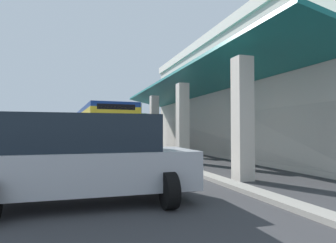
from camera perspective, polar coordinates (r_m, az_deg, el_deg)
The scene contains 8 objects.
ground at distance 20.08m, azimuth 9.56°, elevation -6.41°, with size 120.00×120.00×0.00m, color #38383A.
curb_strip at distance 17.17m, azimuth -3.11°, elevation -7.01°, with size 26.68×0.50×0.12m, color #9E998E.
plaza_building at distance 21.78m, azimuth 22.31°, elevation 4.54°, with size 22.53×15.18×7.94m.
transit_bus at distance 20.20m, azimuth -13.22°, elevation -1.10°, with size 11.34×3.25×3.34m.
parked_suv_silver at distance 6.72m, azimuth -16.12°, elevation -6.89°, with size 2.78×4.84×1.97m.
parked_suv_blue at distance 26.77m, azimuth -29.14°, elevation -2.87°, with size 4.90×2.38×1.97m.
pedestrian at distance 9.58m, azimuth -5.35°, elevation -5.59°, with size 0.67×0.43×1.74m.
potted_palm at distance 22.32m, azimuth -3.74°, elevation -3.82°, with size 1.92×1.89×2.96m.
Camera 1 is at (17.78, -1.20, 1.62)m, focal length 30.73 mm.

